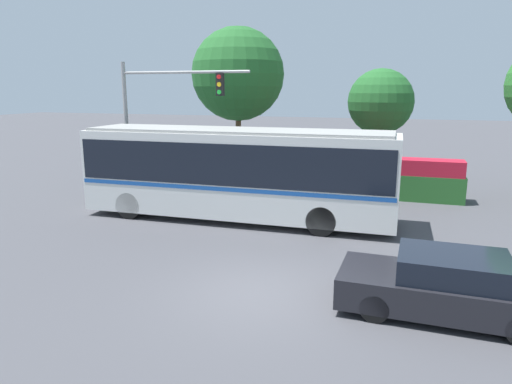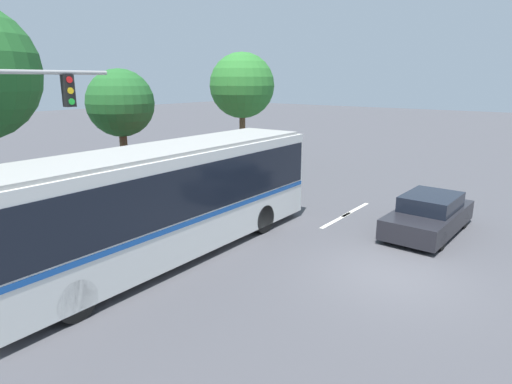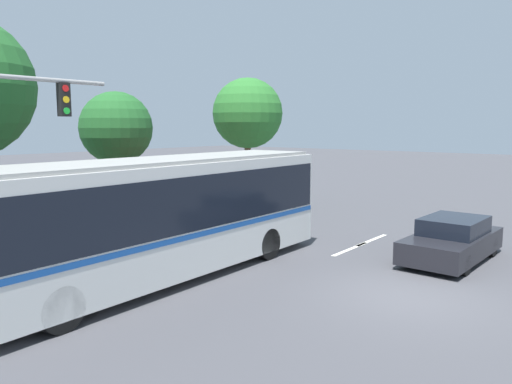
% 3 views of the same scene
% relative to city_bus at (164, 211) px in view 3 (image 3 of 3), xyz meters
% --- Properties ---
extents(ground_plane, '(140.00, 140.00, 0.00)m').
position_rel_city_bus_xyz_m(ground_plane, '(2.74, -5.89, -1.90)').
color(ground_plane, '#444449').
extents(city_bus, '(11.50, 2.74, 3.34)m').
position_rel_city_bus_xyz_m(city_bus, '(0.00, 0.00, 0.00)').
color(city_bus, silver).
rests_on(city_bus, ground).
extents(sedan_foreground, '(4.49, 2.00, 1.36)m').
position_rel_city_bus_xyz_m(sedan_foreground, '(6.86, -5.66, -1.26)').
color(sedan_foreground, black).
rests_on(sedan_foreground, ground).
extents(flowering_hedge, '(7.59, 1.14, 1.79)m').
position_rel_city_bus_xyz_m(flowering_hedge, '(4.53, 5.34, -1.02)').
color(flowering_hedge, '#286028').
rests_on(flowering_hedge, ground).
extents(street_tree_centre, '(3.20, 3.20, 5.74)m').
position_rel_city_bus_xyz_m(street_tree_centre, '(4.49, 8.27, 2.21)').
color(street_tree_centre, brown).
rests_on(street_tree_centre, ground).
extents(street_tree_right, '(3.68, 3.68, 6.73)m').
position_rel_city_bus_xyz_m(street_tree_right, '(11.39, 6.42, 2.96)').
color(street_tree_right, brown).
rests_on(street_tree_right, ground).
extents(lane_stripe_near, '(2.40, 0.16, 0.01)m').
position_rel_city_bus_xyz_m(lane_stripe_near, '(6.14, -2.50, -1.89)').
color(lane_stripe_near, silver).
rests_on(lane_stripe_near, ground).
extents(lane_stripe_mid, '(2.40, 0.16, 0.01)m').
position_rel_city_bus_xyz_m(lane_stripe_mid, '(7.83, -2.47, -1.89)').
color(lane_stripe_mid, silver).
rests_on(lane_stripe_mid, ground).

